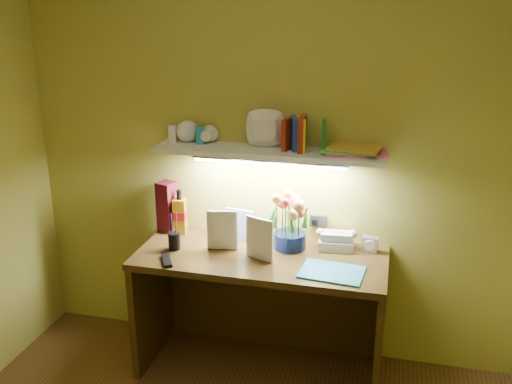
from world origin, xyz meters
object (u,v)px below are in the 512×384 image
whisky_bottle (180,212)px  desk_clock (370,244)px  flower_bouquet (290,221)px  telephone (336,239)px  desk (261,314)px

whisky_bottle → desk_clock: bearing=-0.0°
flower_bouquet → telephone: flower_bouquet is taller
flower_bouquet → whisky_bottle: 0.69m
flower_bouquet → telephone: bearing=12.5°
whisky_bottle → desk: bearing=-19.2°
flower_bouquet → desk_clock: size_ratio=3.57×
whisky_bottle → telephone: bearing=0.1°
desk_clock → whisky_bottle: size_ratio=0.33×
desk_clock → flower_bouquet: bearing=-165.2°
telephone → whisky_bottle: (-0.95, -0.00, 0.08)m
flower_bouquet → telephone: (0.26, 0.06, -0.10)m
desk → desk_clock: desk_clock is taller
flower_bouquet → desk_clock: 0.47m
flower_bouquet → whisky_bottle: (-0.69, 0.06, -0.02)m
desk → telephone: (0.40, 0.19, 0.43)m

